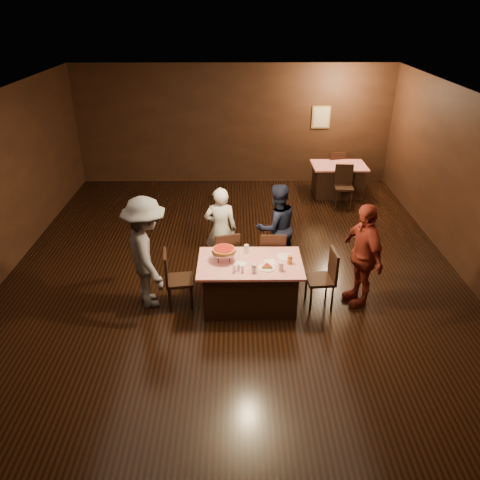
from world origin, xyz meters
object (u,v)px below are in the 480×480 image
plate_empty (285,257)px  glass_front_right (281,267)px  chair_end_left (179,279)px  chair_far_right (272,255)px  diner_red_shirt (362,255)px  chair_far_left (225,255)px  glass_amber (290,260)px  glass_front_left (254,268)px  diner_white_jacket (221,229)px  pizza_stand (224,250)px  back_table (338,180)px  main_table (250,284)px  chair_back_near (344,186)px  diner_grey_knit (147,253)px  chair_end_right (320,278)px  glass_back (246,249)px  chair_back_far (333,168)px  diner_navy_hoodie (276,227)px

plate_empty → glass_front_right: glass_front_right is taller
chair_end_left → chair_far_right: bearing=-71.4°
diner_red_shirt → chair_far_left: bearing=-124.5°
glass_front_right → glass_amber: size_ratio=1.00×
chair_far_right → plate_empty: bearing=105.6°
chair_far_right → glass_front_left: chair_far_right is taller
chair_far_left → glass_amber: bearing=126.4°
diner_white_jacket → glass_front_right: 1.68m
plate_empty → chair_end_left: bearing=-174.8°
plate_empty → pizza_stand: bearing=-174.0°
back_table → pizza_stand: size_ratio=3.42×
chair_end_left → diner_white_jacket: size_ratio=0.61×
main_table → glass_amber: (0.60, -0.05, 0.46)m
chair_far_right → diner_white_jacket: (-0.88, 0.39, 0.30)m
chair_back_near → glass_front_right: (-1.85, -4.26, 0.37)m
main_table → back_table: (2.30, 4.71, 0.00)m
diner_white_jacket → back_table: bearing=-126.5°
diner_grey_knit → glass_amber: 2.18m
chair_far_left → chair_end_right: bearing=138.5°
glass_amber → chair_end_left: bearing=178.3°
chair_far_left → chair_back_near: (2.70, 3.26, 0.00)m
chair_far_right → glass_back: bearing=46.6°
chair_far_left → chair_end_left: bearing=32.0°
chair_end_left → glass_back: size_ratio=6.79×
back_table → diner_white_jacket: diner_white_jacket is taller
chair_far_left → pizza_stand: bearing=75.1°
glass_amber → chair_end_right: bearing=5.7°
chair_far_right → chair_back_far: bearing=-111.1°
back_table → diner_white_jacket: bearing=-128.0°
chair_end_left → chair_back_far: 6.30m
chair_end_right → plate_empty: chair_end_right is taller
diner_grey_knit → diner_red_shirt: diner_grey_knit is taller
diner_grey_knit → glass_back: size_ratio=12.93×
diner_white_jacket → plate_empty: diner_white_jacket is taller
chair_end_left → chair_back_near: (3.40, 4.01, 0.00)m
back_table → chair_back_near: (0.00, -0.70, 0.09)m
chair_end_left → plate_empty: bearing=-92.7°
chair_far_right → pizza_stand: (-0.80, -0.70, 0.48)m
glass_front_left → diner_navy_hoodie: bearing=73.3°
chair_end_left → glass_amber: 1.74m
chair_far_right → pizza_stand: size_ratio=2.50×
chair_far_right → glass_front_left: (-0.35, -1.05, 0.37)m
glass_front_left → glass_amber: bearing=24.4°
diner_white_jacket → chair_far_right: bearing=157.4°
diner_red_shirt → glass_back: 1.80m
back_table → main_table: bearing=-116.0°
chair_back_far → glass_back: chair_back_far is taller
glass_front_right → plate_empty: bearing=76.0°
chair_end_left → diner_navy_hoodie: diner_navy_hoodie is taller
glass_amber → diner_navy_hoodie: bearing=94.8°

